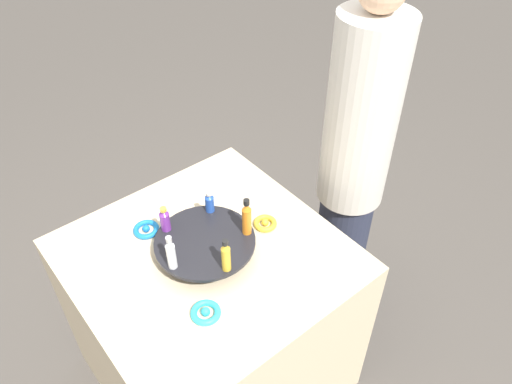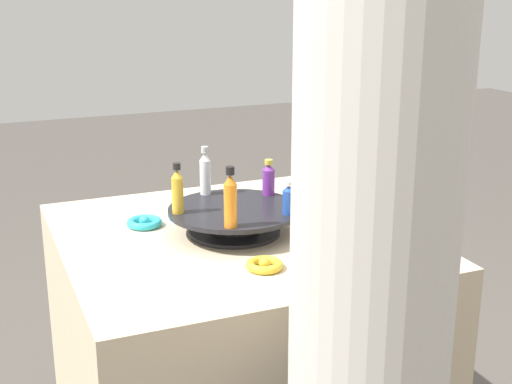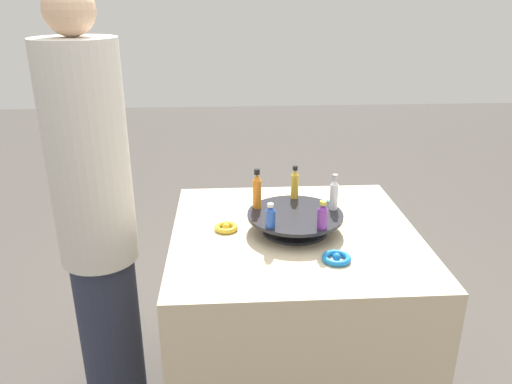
{
  "view_description": "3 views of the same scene",
  "coord_description": "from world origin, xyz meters",
  "px_view_note": "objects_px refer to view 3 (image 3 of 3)",
  "views": [
    {
      "loc": [
        0.61,
        1.03,
        2.13
      ],
      "look_at": [
        -0.22,
        0.01,
        0.97
      ],
      "focal_mm": 35.0,
      "sensor_mm": 36.0,
      "label": 1
    },
    {
      "loc": [
        -1.67,
        0.63,
        1.45
      ],
      "look_at": [
        -0.16,
        0.01,
        0.96
      ],
      "focal_mm": 50.0,
      "sensor_mm": 36.0,
      "label": 2
    },
    {
      "loc": [
        -0.25,
        -1.66,
        1.61
      ],
      "look_at": [
        -0.14,
        0.01,
        0.95
      ],
      "focal_mm": 35.0,
      "sensor_mm": 36.0,
      "label": 3
    }
  ],
  "objects_px": {
    "bottle_blue": "(270,216)",
    "bottle_purple": "(322,216)",
    "ribbon_bow_teal": "(323,205)",
    "ribbon_bow_blue": "(337,258)",
    "person_figure": "(97,223)",
    "ribbon_bow_gold": "(226,227)",
    "display_stand": "(295,220)",
    "bottle_gold": "(295,183)",
    "bottle_orange": "(257,190)",
    "bottle_clear": "(334,193)"
  },
  "relations": [
    {
      "from": "bottle_purple",
      "to": "ribbon_bow_blue",
      "type": "height_order",
      "value": "bottle_purple"
    },
    {
      "from": "bottle_orange",
      "to": "bottle_purple",
      "type": "bearing_deg",
      "value": -42.38
    },
    {
      "from": "bottle_blue",
      "to": "ribbon_bow_teal",
      "type": "relative_size",
      "value": 0.9
    },
    {
      "from": "bottle_blue",
      "to": "person_figure",
      "type": "bearing_deg",
      "value": 167.52
    },
    {
      "from": "bottle_blue",
      "to": "display_stand",
      "type": "bearing_deg",
      "value": 47.62
    },
    {
      "from": "ribbon_bow_teal",
      "to": "bottle_blue",
      "type": "bearing_deg",
      "value": -127.77
    },
    {
      "from": "bottle_blue",
      "to": "bottle_gold",
      "type": "xyz_separation_m",
      "value": [
        0.12,
        0.26,
        0.02
      ]
    },
    {
      "from": "bottle_clear",
      "to": "person_figure",
      "type": "relative_size",
      "value": 0.08
    },
    {
      "from": "bottle_purple",
      "to": "ribbon_bow_teal",
      "type": "relative_size",
      "value": 1.04
    },
    {
      "from": "ribbon_bow_gold",
      "to": "ribbon_bow_blue",
      "type": "distance_m",
      "value": 0.44
    },
    {
      "from": "bottle_orange",
      "to": "person_figure",
      "type": "height_order",
      "value": "person_figure"
    },
    {
      "from": "person_figure",
      "to": "ribbon_bow_blue",
      "type": "bearing_deg",
      "value": -15.08
    },
    {
      "from": "ribbon_bow_gold",
      "to": "bottle_clear",
      "type": "bearing_deg",
      "value": 1.11
    },
    {
      "from": "bottle_blue",
      "to": "person_figure",
      "type": "xyz_separation_m",
      "value": [
        -0.63,
        0.14,
        -0.07
      ]
    },
    {
      "from": "display_stand",
      "to": "person_figure",
      "type": "distance_m",
      "value": 0.73
    },
    {
      "from": "bottle_blue",
      "to": "bottle_purple",
      "type": "relative_size",
      "value": 0.87
    },
    {
      "from": "bottle_blue",
      "to": "bottle_orange",
      "type": "height_order",
      "value": "bottle_orange"
    },
    {
      "from": "bottle_orange",
      "to": "ribbon_bow_gold",
      "type": "distance_m",
      "value": 0.18
    },
    {
      "from": "bottle_orange",
      "to": "ribbon_bow_blue",
      "type": "bearing_deg",
      "value": -50.21
    },
    {
      "from": "person_figure",
      "to": "bottle_gold",
      "type": "bearing_deg",
      "value": 11.47
    },
    {
      "from": "bottle_purple",
      "to": "ribbon_bow_teal",
      "type": "bearing_deg",
      "value": 77.96
    },
    {
      "from": "bottle_clear",
      "to": "bottle_gold",
      "type": "relative_size",
      "value": 1.03
    },
    {
      "from": "bottle_blue",
      "to": "ribbon_bow_teal",
      "type": "xyz_separation_m",
      "value": [
        0.25,
        0.32,
        -0.1
      ]
    },
    {
      "from": "bottle_gold",
      "to": "ribbon_bow_gold",
      "type": "relative_size",
      "value": 1.51
    },
    {
      "from": "display_stand",
      "to": "person_figure",
      "type": "bearing_deg",
      "value": 177.83
    },
    {
      "from": "bottle_blue",
      "to": "bottle_orange",
      "type": "relative_size",
      "value": 0.58
    },
    {
      "from": "bottle_gold",
      "to": "bottle_orange",
      "type": "relative_size",
      "value": 0.87
    },
    {
      "from": "bottle_orange",
      "to": "ribbon_bow_teal",
      "type": "bearing_deg",
      "value": 27.42
    },
    {
      "from": "bottle_purple",
      "to": "person_figure",
      "type": "bearing_deg",
      "value": 168.83
    },
    {
      "from": "bottle_clear",
      "to": "bottle_blue",
      "type": "bearing_deg",
      "value": -150.38
    },
    {
      "from": "display_stand",
      "to": "ribbon_bow_blue",
      "type": "xyz_separation_m",
      "value": [
        0.11,
        -0.23,
        -0.03
      ]
    },
    {
      "from": "ribbon_bow_gold",
      "to": "person_figure",
      "type": "height_order",
      "value": "person_figure"
    },
    {
      "from": "ribbon_bow_gold",
      "to": "ribbon_bow_teal",
      "type": "bearing_deg",
      "value": 24.95
    },
    {
      "from": "bottle_gold",
      "to": "ribbon_bow_teal",
      "type": "distance_m",
      "value": 0.19
    },
    {
      "from": "display_stand",
      "to": "ribbon_bow_gold",
      "type": "distance_m",
      "value": 0.26
    },
    {
      "from": "display_stand",
      "to": "bottle_orange",
      "type": "relative_size",
      "value": 2.31
    },
    {
      "from": "ribbon_bow_gold",
      "to": "display_stand",
      "type": "bearing_deg",
      "value": -5.05
    },
    {
      "from": "display_stand",
      "to": "bottle_orange",
      "type": "xyz_separation_m",
      "value": [
        -0.14,
        0.06,
        0.1
      ]
    },
    {
      "from": "ribbon_bow_teal",
      "to": "person_figure",
      "type": "xyz_separation_m",
      "value": [
        -0.87,
        -0.18,
        0.03
      ]
    },
    {
      "from": "bottle_blue",
      "to": "person_figure",
      "type": "distance_m",
      "value": 0.65
    },
    {
      "from": "display_stand",
      "to": "bottle_clear",
      "type": "relative_size",
      "value": 2.58
    },
    {
      "from": "bottle_gold",
      "to": "person_figure",
      "type": "distance_m",
      "value": 0.76
    },
    {
      "from": "ribbon_bow_blue",
      "to": "display_stand",
      "type": "bearing_deg",
      "value": 114.95
    },
    {
      "from": "ribbon_bow_teal",
      "to": "bottle_gold",
      "type": "bearing_deg",
      "value": -155.3
    },
    {
      "from": "bottle_purple",
      "to": "ribbon_bow_blue",
      "type": "xyz_separation_m",
      "value": [
        0.03,
        -0.1,
        -0.11
      ]
    },
    {
      "from": "bottle_purple",
      "to": "ribbon_bow_gold",
      "type": "relative_size",
      "value": 1.15
    },
    {
      "from": "display_stand",
      "to": "person_figure",
      "type": "height_order",
      "value": "person_figure"
    },
    {
      "from": "ribbon_bow_teal",
      "to": "ribbon_bow_blue",
      "type": "distance_m",
      "value": 0.44
    },
    {
      "from": "bottle_blue",
      "to": "bottle_clear",
      "type": "height_order",
      "value": "bottle_clear"
    },
    {
      "from": "ribbon_bow_teal",
      "to": "ribbon_bow_blue",
      "type": "bearing_deg",
      "value": -95.05
    }
  ]
}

